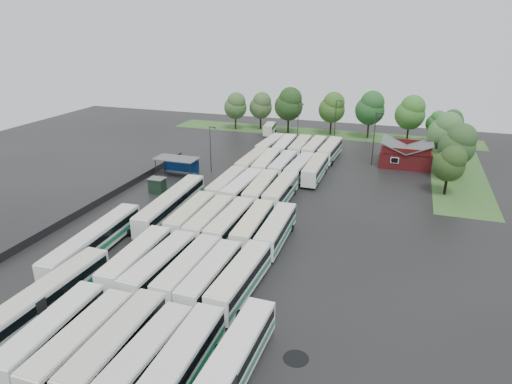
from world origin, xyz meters
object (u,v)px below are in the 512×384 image
(artic_bus_west_a, at_px, (39,303))
(minibus, at_px, (270,129))
(artic_bus_east, at_px, (223,381))
(brick_building, at_px, (406,156))

(artic_bus_west_a, relative_size, minibus, 2.84)
(artic_bus_east, distance_m, minibus, 88.66)
(brick_building, height_order, artic_bus_east, brick_building)
(brick_building, bearing_deg, artic_bus_west_a, -116.70)
(brick_building, xyz_separation_m, minibus, (-34.21, 16.52, -0.32))
(brick_building, relative_size, minibus, 1.52)
(artic_bus_west_a, distance_m, minibus, 82.06)
(brick_building, distance_m, minibus, 37.99)
(brick_building, height_order, minibus, brick_building)
(artic_bus_east, bearing_deg, brick_building, 81.59)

